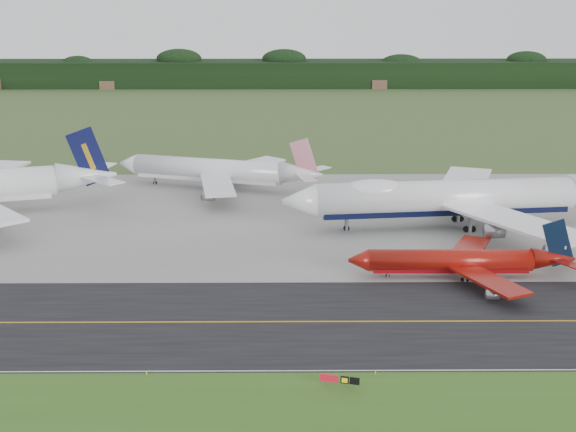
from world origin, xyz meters
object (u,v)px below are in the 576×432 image
Objects in this scene: jet_star_tail at (219,171)px; taxiway_sign at (340,379)px; jet_red_737 at (463,261)px; jet_ba_747 at (458,197)px.

taxiway_sign is at bearing -77.36° from jet_star_tail.
jet_red_737 is 0.75× the size of jet_star_tail.
jet_ba_747 reaches higher than jet_red_737.
jet_star_tail is at bearing 126.97° from jet_red_737.
jet_red_737 is at bearing -99.95° from jet_ba_747.
jet_ba_747 is 29.53m from jet_red_737.
jet_red_737 is 7.99× the size of taxiway_sign.
jet_ba_747 reaches higher than jet_star_tail.
taxiway_sign is (-28.42, -67.22, -5.14)m from jet_ba_747.
jet_star_tail reaches higher than taxiway_sign.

